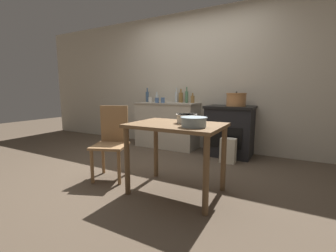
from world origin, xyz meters
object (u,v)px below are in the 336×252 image
at_px(mixing_bowl_large, 186,118).
at_px(cup_right, 157,100).
at_px(mixing_bowl_small, 194,121).
at_px(bottle_center_right, 147,96).
at_px(work_table, 176,135).
at_px(chair, 112,140).
at_px(flour_sack, 228,151).
at_px(bottle_center, 181,97).
at_px(stove, 230,131).
at_px(bottle_mid_left, 192,99).
at_px(bottle_far_left, 187,97).
at_px(bottle_left, 157,98).
at_px(bottle_center_left, 176,97).
at_px(cup_far_right, 163,100).
at_px(stock_pot, 236,100).
at_px(cup_mid_right, 150,100).

distance_m(mixing_bowl_large, cup_right, 1.94).
bearing_deg(mixing_bowl_small, bottle_center_right, 133.31).
xyz_separation_m(work_table, chair, (-0.92, 0.02, -0.15)).
distance_m(flour_sack, cup_right, 1.63).
bearing_deg(bottle_center, stove, -8.84).
bearing_deg(flour_sack, bottle_mid_left, 147.35).
bearing_deg(bottle_mid_left, bottle_far_left, 167.97).
xyz_separation_m(work_table, bottle_far_left, (-0.70, 1.84, 0.36)).
bearing_deg(chair, bottle_left, 80.66).
relative_size(work_table, bottle_center_left, 3.38).
height_order(mixing_bowl_small, bottle_center, bottle_center).
distance_m(bottle_left, cup_right, 0.24).
xyz_separation_m(flour_sack, cup_right, (-1.43, 0.27, 0.73)).
distance_m(bottle_far_left, cup_right, 0.57).
bearing_deg(cup_far_right, bottle_mid_left, 26.54).
bearing_deg(bottle_left, bottle_far_left, 7.80).
relative_size(work_table, stock_pot, 3.02).
bearing_deg(bottle_left, chair, -77.30).
distance_m(bottle_far_left, bottle_center_right, 0.86).
height_order(bottle_mid_left, bottle_center, bottle_center).
bearing_deg(cup_far_right, stove, 6.56).
relative_size(stove, cup_far_right, 8.53).
height_order(mixing_bowl_small, bottle_center_right, bottle_center_right).
xyz_separation_m(flour_sack, mixing_bowl_large, (-0.17, -1.20, 0.61)).
relative_size(flour_sack, bottle_left, 1.86).
bearing_deg(bottle_center, bottle_far_left, -9.20).
distance_m(bottle_left, bottle_center_left, 0.39).
height_order(chair, bottle_center, bottle_center).
distance_m(chair, cup_far_right, 1.61).
distance_m(stove, mixing_bowl_small, 1.87).
bearing_deg(bottle_center_right, bottle_center, 5.69).
distance_m(bottle_center_right, cup_right, 0.44).
distance_m(work_table, cup_right, 1.98).
bearing_deg(cup_mid_right, chair, -73.01).
bearing_deg(bottle_mid_left, cup_far_right, -153.46).
xyz_separation_m(stove, bottle_mid_left, (-0.73, 0.10, 0.52)).
bearing_deg(chair, bottle_center_right, 87.90).
bearing_deg(cup_far_right, bottle_left, 142.11).
xyz_separation_m(work_table, bottle_mid_left, (-0.57, 1.81, 0.31)).
bearing_deg(cup_right, bottle_center, 40.78).
bearing_deg(bottle_left, cup_mid_right, -153.35).
bearing_deg(bottle_center_left, mixing_bowl_small, -59.48).
relative_size(mixing_bowl_small, bottle_far_left, 0.86).
bearing_deg(bottle_center_left, cup_mid_right, -158.48).
bearing_deg(mixing_bowl_small, bottle_left, 129.55).
xyz_separation_m(bottle_left, cup_right, (0.12, -0.20, -0.03)).
height_order(bottle_center_right, cup_far_right, bottle_center_right).
relative_size(bottle_left, cup_right, 2.17).
bearing_deg(flour_sack, cup_mid_right, 166.33).
bearing_deg(flour_sack, bottle_center_left, 153.19).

